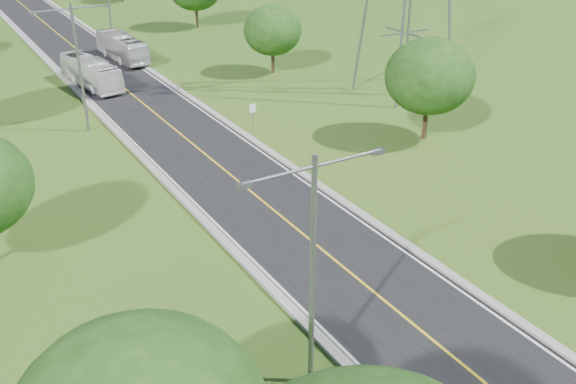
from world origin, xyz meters
name	(u,v)px	position (x,y,z in m)	size (l,w,h in m)	color
ground	(107,75)	(0.00, 60.00, 0.00)	(260.00, 260.00, 0.00)	#295417
road	(91,61)	(0.00, 66.00, 0.03)	(8.00, 150.00, 0.06)	black
curb_left	(51,66)	(-4.25, 66.00, 0.11)	(0.50, 150.00, 0.22)	gray
curb_right	(129,56)	(4.25, 66.00, 0.11)	(0.50, 150.00, 0.22)	gray
speed_limit_sign	(253,113)	(5.20, 37.98, 1.60)	(0.55, 0.09, 2.40)	slate
streetlight_near_left	(313,257)	(-6.00, 12.00, 5.94)	(5.90, 0.25, 10.00)	slate
streetlight_mid_left	(78,58)	(-6.00, 45.00, 5.94)	(5.90, 0.25, 10.00)	slate
tree_rb	(430,76)	(16.00, 30.00, 4.95)	(6.72, 6.72, 7.82)	black
tree_rc	(273,30)	(15.00, 52.00, 4.33)	(5.88, 5.88, 6.84)	black
bus_outbound	(122,47)	(3.20, 64.63, 1.44)	(2.33, 9.94, 2.77)	silver
bus_inbound	(91,72)	(-2.42, 56.75, 1.43)	(2.30, 9.84, 2.74)	silver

